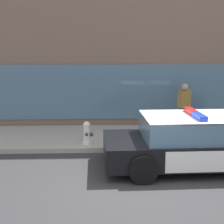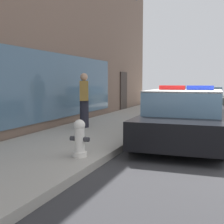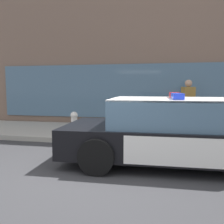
% 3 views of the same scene
% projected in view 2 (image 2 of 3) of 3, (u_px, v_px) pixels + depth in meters
% --- Properties ---
extents(ground, '(48.00, 48.00, 0.00)m').
position_uv_depth(ground, '(219.00, 160.00, 6.12)').
color(ground, '#303033').
extents(sidewalk, '(48.00, 2.91, 0.15)m').
position_uv_depth(sidewalk, '(66.00, 144.00, 7.36)').
color(sidewalk, '#A39E93').
rests_on(sidewalk, ground).
extents(police_cruiser, '(5.11, 2.27, 1.49)m').
position_uv_depth(police_cruiser, '(186.00, 116.00, 7.97)').
color(police_cruiser, black).
rests_on(police_cruiser, ground).
extents(fire_hydrant, '(0.34, 0.39, 0.73)m').
position_uv_depth(fire_hydrant, '(80.00, 139.00, 5.78)').
color(fire_hydrant, silver).
rests_on(fire_hydrant, sidewalk).
extents(car_down_street, '(4.38, 2.15, 1.29)m').
position_uv_depth(car_down_street, '(207.00, 98.00, 17.74)').
color(car_down_street, '#596056').
rests_on(car_down_street, ground).
extents(pedestrian_on_sidewalk, '(0.47, 0.40, 1.71)m').
position_uv_depth(pedestrian_on_sidewalk, '(84.00, 100.00, 9.50)').
color(pedestrian_on_sidewalk, '#23232D').
rests_on(pedestrian_on_sidewalk, sidewalk).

